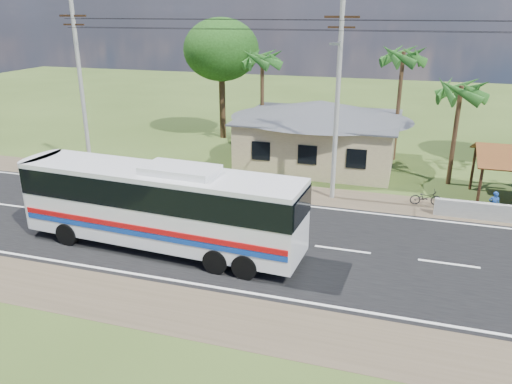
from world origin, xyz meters
TOP-DOWN VIEW (x-y plane):
  - ground at (0.00, 0.00)m, footprint 120.00×120.00m
  - road at (0.00, 0.00)m, footprint 120.00×16.00m
  - house at (1.00, 13.00)m, footprint 12.40×10.00m
  - concrete_barrier at (12.00, 5.60)m, footprint 7.00×0.30m
  - utility_poles at (2.67, 6.49)m, footprint 32.80×2.22m
  - palm_near at (9.50, 11.00)m, footprint 2.80×2.80m
  - palm_mid at (6.00, 15.50)m, footprint 2.80×2.80m
  - palm_far at (-4.00, 16.00)m, footprint 2.80×2.80m
  - tree_behind_house at (-8.00, 18.00)m, footprint 6.00×6.00m
  - coach_bus at (-3.28, -2.17)m, footprint 13.00×3.52m
  - motorcycle at (8.10, 6.87)m, footprint 1.76×0.86m
  - person at (11.38, 5.90)m, footprint 0.54×0.36m

SIDE VIEW (x-z plane):
  - ground at x=0.00m, z-range 0.00..0.00m
  - road at x=0.00m, z-range -0.01..0.02m
  - motorcycle at x=8.10m, z-range 0.00..0.88m
  - concrete_barrier at x=12.00m, z-range 0.00..0.90m
  - person at x=11.38m, z-range 0.00..1.48m
  - coach_bus at x=-3.28m, z-range 0.29..4.28m
  - house at x=1.00m, z-range 0.14..5.14m
  - palm_near at x=9.50m, z-range 2.36..9.06m
  - utility_poles at x=2.67m, z-range 0.27..11.27m
  - palm_far at x=-4.00m, z-range 2.83..10.53m
  - tree_behind_house at x=-8.00m, z-range 2.31..11.92m
  - palm_mid at x=6.00m, z-range 3.06..11.26m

